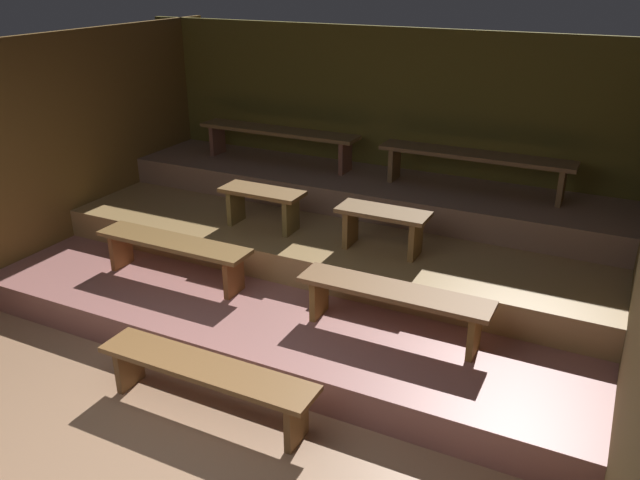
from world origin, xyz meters
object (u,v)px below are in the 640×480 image
Objects in this scene: bench_middle_left at (262,201)px; bench_upper_left at (278,135)px; bench_floor_center at (206,375)px; bench_upper_right at (475,160)px; bench_lower_right at (393,298)px; bench_middle_right at (383,222)px; bench_lower_left at (173,248)px.

bench_upper_left is (-0.49, 1.18, 0.32)m from bench_middle_left.
bench_upper_right reaches higher than bench_floor_center.
bench_lower_right is 0.98m from bench_middle_right.
bench_middle_left is 0.43× the size of bench_upper_right.
bench_lower_left is 1.85× the size of bench_middle_right.
bench_lower_left is 1.85× the size of bench_middle_left.
bench_floor_center is 2.12m from bench_middle_right.
bench_lower_left is 0.79× the size of bench_upper_left.
bench_lower_left is at bearing -153.09° from bench_middle_right.
bench_middle_right is at bearing -112.78° from bench_upper_right.
bench_lower_left is at bearing 180.00° from bench_lower_right.
bench_upper_right is (0.49, 1.18, 0.32)m from bench_middle_right.
bench_upper_right is at bearing 72.30° from bench_floor_center.
bench_upper_right reaches higher than bench_lower_right.
bench_middle_left is 1.32m from bench_upper_left.
bench_floor_center is at bearing -69.97° from bench_middle_left.
bench_upper_right is at bearing 0.00° from bench_upper_left.
bench_middle_right is at bearing 116.81° from bench_lower_right.
bench_middle_right is (1.67, 0.85, 0.25)m from bench_lower_left.
bench_lower_right is at bearing 0.00° from bench_lower_left.
bench_middle_right is (0.52, 1.99, 0.53)m from bench_floor_center.
bench_lower_right is at bearing -43.12° from bench_upper_left.
bench_upper_right is (1.73, 1.18, 0.32)m from bench_middle_left.
bench_lower_right is 1.89m from bench_middle_left.
bench_upper_left is (-2.16, 2.02, 0.57)m from bench_lower_right.
bench_lower_right is at bearing -63.19° from bench_middle_right.
bench_upper_left is at bearing 145.81° from bench_middle_right.
bench_upper_left and bench_upper_right have the same top height.
bench_middle_right is (-0.43, 0.85, 0.25)m from bench_lower_right.
bench_middle_left is (0.43, 0.85, 0.25)m from bench_lower_left.
bench_floor_center is 3.50m from bench_upper_left.
bench_lower_right is 0.79× the size of bench_upper_right.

